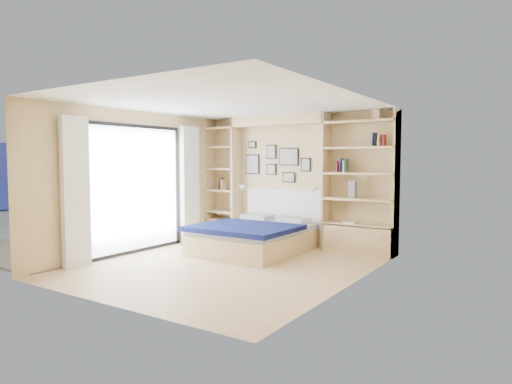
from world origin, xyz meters
The scene contains 9 objects.
ground centered at (0.00, 0.00, 0.00)m, with size 4.50×4.50×0.00m, color tan.
room_shell centered at (-0.39, 1.52, 1.08)m, with size 4.50×4.50×4.50m.
bed centered at (-0.25, 1.18, 0.27)m, with size 1.71×2.13×1.07m.
photo_gallery centered at (-0.45, 2.22, 1.60)m, with size 1.48×0.02×0.82m.
reading_lamps centered at (-0.30, 2.00, 1.10)m, with size 1.92×0.12×0.15m.
shelf_decor centered at (1.11, 2.07, 1.70)m, with size 3.47×0.23×2.03m.
deck centered at (-3.60, 0.00, 0.00)m, with size 3.20×4.00×0.05m, color #776958.
deck_chair centered at (-3.45, 0.46, 0.43)m, with size 0.71×0.98×0.89m.
shipping_container centered at (-11.84, 3.09, 1.10)m, with size 2.12×5.29×2.20m, color navy.
Camera 1 is at (4.17, -5.57, 1.63)m, focal length 32.00 mm.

